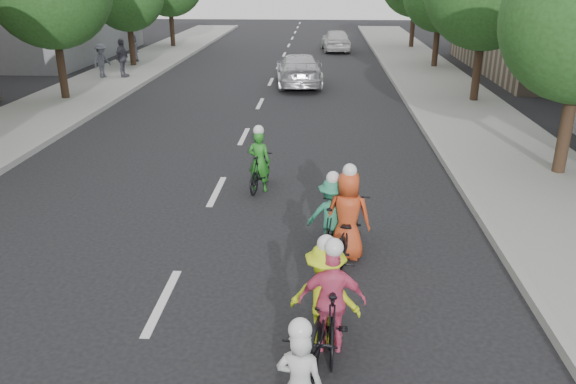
# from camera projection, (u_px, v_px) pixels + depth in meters

# --- Properties ---
(ground) EXTENTS (120.00, 120.00, 0.00)m
(ground) POSITION_uv_depth(u_px,v_px,m) (163.00, 302.00, 9.20)
(ground) COLOR black
(ground) RESTS_ON ground
(sidewalk_left) EXTENTS (4.00, 80.00, 0.15)m
(sidewalk_left) POSITION_uv_depth(u_px,v_px,m) (9.00, 130.00, 18.92)
(sidewalk_left) COLOR gray
(sidewalk_left) RESTS_ON ground
(curb_left) EXTENTS (0.18, 80.00, 0.18)m
(curb_left) POSITION_uv_depth(u_px,v_px,m) (65.00, 131.00, 18.80)
(curb_left) COLOR #999993
(curb_left) RESTS_ON ground
(sidewalk_right) EXTENTS (4.00, 80.00, 0.15)m
(sidewalk_right) POSITION_uv_depth(u_px,v_px,m) (491.00, 138.00, 18.02)
(sidewalk_right) COLOR gray
(sidewalk_right) RESTS_ON ground
(curb_right) EXTENTS (0.18, 80.00, 0.18)m
(curb_right) POSITION_uv_depth(u_px,v_px,m) (430.00, 137.00, 18.12)
(curb_right) COLOR #999993
(curb_right) RESTS_ON ground
(cyclist_0) EXTENTS (0.73, 1.59, 1.66)m
(cyclist_0) POSITION_uv_depth(u_px,v_px,m) (260.00, 167.00, 13.76)
(cyclist_0) COLOR black
(cyclist_0) RESTS_ON ground
(cyclist_2) EXTENTS (0.94, 1.70, 1.75)m
(cyclist_2) POSITION_uv_depth(u_px,v_px,m) (332.00, 308.00, 7.87)
(cyclist_2) COLOR black
(cyclist_2) RESTS_ON ground
(cyclist_3) EXTENTS (1.08, 2.06, 1.86)m
(cyclist_3) POSITION_uv_depth(u_px,v_px,m) (347.00, 224.00, 10.49)
(cyclist_3) COLOR black
(cyclist_3) RESTS_ON ground
(cyclist_4) EXTENTS (1.04, 1.68, 1.63)m
(cyclist_4) POSITION_uv_depth(u_px,v_px,m) (332.00, 220.00, 10.71)
(cyclist_4) COLOR black
(cyclist_4) RESTS_ON ground
(cyclist_5) EXTENTS (1.12, 2.03, 1.73)m
(cyclist_5) POSITION_uv_depth(u_px,v_px,m) (325.00, 303.00, 8.01)
(cyclist_5) COLOR black
(cyclist_5) RESTS_ON ground
(follow_car_lead) EXTENTS (2.51, 5.26, 1.48)m
(follow_car_lead) POSITION_uv_depth(u_px,v_px,m) (299.00, 70.00, 26.68)
(follow_car_lead) COLOR silver
(follow_car_lead) RESTS_ON ground
(follow_car_trail) EXTENTS (2.09, 4.50, 1.49)m
(follow_car_trail) POSITION_uv_depth(u_px,v_px,m) (336.00, 40.00, 38.39)
(follow_car_trail) COLOR silver
(follow_car_trail) RESTS_ON ground
(spectator_0) EXTENTS (0.99, 1.22, 1.64)m
(spectator_0) POSITION_uv_depth(u_px,v_px,m) (102.00, 61.00, 27.82)
(spectator_0) COLOR #545662
(spectator_0) RESTS_ON sidewalk_left
(spectator_1) EXTENTS (0.60, 1.15, 1.88)m
(spectator_1) POSITION_uv_depth(u_px,v_px,m) (122.00, 58.00, 27.88)
(spectator_1) COLOR #4A4854
(spectator_1) RESTS_ON sidewalk_left
(spectator_2) EXTENTS (0.51, 0.76, 1.52)m
(spectator_2) POSITION_uv_depth(u_px,v_px,m) (134.00, 48.00, 32.84)
(spectator_2) COLOR #494955
(spectator_2) RESTS_ON sidewalk_left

